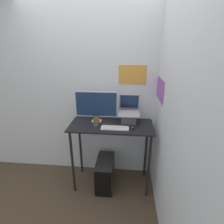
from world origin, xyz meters
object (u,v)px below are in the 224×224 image
keyboard (115,128)px  cell_phone (96,122)px  monitor (96,106)px  mouse (133,128)px  laptop (129,115)px  computer_tower (105,173)px

keyboard → cell_phone: size_ratio=2.47×
monitor → mouse: (0.49, -0.18, -0.21)m
laptop → keyboard: size_ratio=1.03×
keyboard → computer_tower: (-0.14, 0.06, -0.76)m
computer_tower → keyboard: bearing=-22.1°
mouse → laptop: bearing=103.4°
keyboard → cell_phone: 0.26m
laptop → computer_tower: 0.92m
laptop → keyboard: 0.30m
laptop → cell_phone: (-0.42, -0.17, -0.05)m
keyboard → cell_phone: cell_phone is taller
mouse → keyboard: bearing=-176.1°
monitor → keyboard: 0.39m
cell_phone → computer_tower: cell_phone is taller
keyboard → mouse: (0.22, 0.02, 0.01)m
monitor → cell_phone: bearing=-82.1°
mouse → cell_phone: 0.47m
mouse → computer_tower: size_ratio=0.13×
monitor → cell_phone: monitor is taller
laptop → computer_tower: (-0.32, -0.17, -0.85)m
keyboard → computer_tower: size_ratio=0.72×
laptop → keyboard: (-0.17, -0.23, -0.09)m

